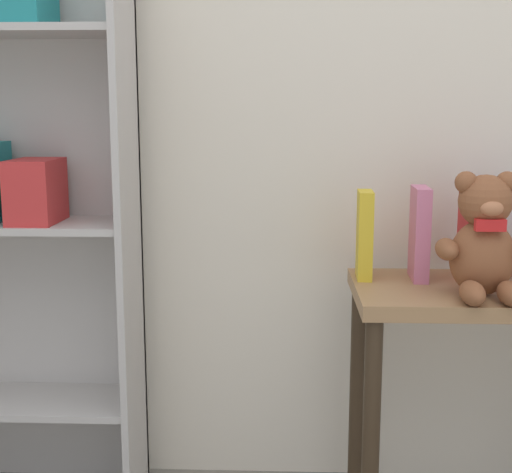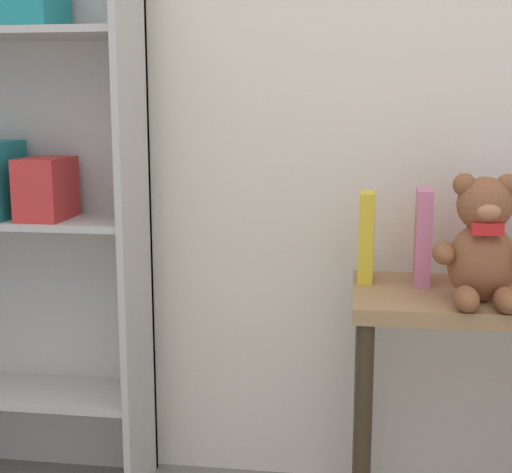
# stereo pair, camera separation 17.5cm
# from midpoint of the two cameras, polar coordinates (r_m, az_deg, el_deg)

# --- Properties ---
(wall_back) EXTENTS (4.80, 0.06, 2.50)m
(wall_back) POSITION_cam_midpoint_polar(r_m,az_deg,el_deg) (1.97, 11.97, 15.88)
(wall_back) COLOR silver
(wall_back) RESTS_ON ground_plane
(bookshelf_side) EXTENTS (0.63, 0.25, 1.51)m
(bookshelf_side) POSITION_cam_midpoint_polar(r_m,az_deg,el_deg) (1.99, -15.43, 4.03)
(bookshelf_side) COLOR #BCB7B2
(bookshelf_side) RESTS_ON ground_plane
(display_table) EXTENTS (0.60, 0.37, 0.63)m
(display_table) POSITION_cam_midpoint_polar(r_m,az_deg,el_deg) (1.80, 20.23, -7.91)
(display_table) COLOR #9E754C
(display_table) RESTS_ON ground_plane
(teddy_bear) EXTENTS (0.22, 0.20, 0.28)m
(teddy_bear) POSITION_cam_midpoint_polar(r_m,az_deg,el_deg) (1.65, 20.67, -0.65)
(teddy_bear) COLOR brown
(teddy_bear) RESTS_ON display_table
(book_standing_yellow) EXTENTS (0.04, 0.10, 0.22)m
(book_standing_yellow) POSITION_cam_midpoint_polar(r_m,az_deg,el_deg) (1.78, 11.64, -0.05)
(book_standing_yellow) COLOR gold
(book_standing_yellow) RESTS_ON display_table
(book_standing_pink) EXTENTS (0.04, 0.12, 0.23)m
(book_standing_pink) POSITION_cam_midpoint_polar(r_m,az_deg,el_deg) (1.79, 15.98, -0.01)
(book_standing_pink) COLOR #D17093
(book_standing_pink) RESTS_ON display_table
(book_standing_red) EXTENTS (0.04, 0.14, 0.24)m
(book_standing_red) POSITION_cam_midpoint_polar(r_m,az_deg,el_deg) (1.84, 20.03, 0.12)
(book_standing_red) COLOR red
(book_standing_red) RESTS_ON display_table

